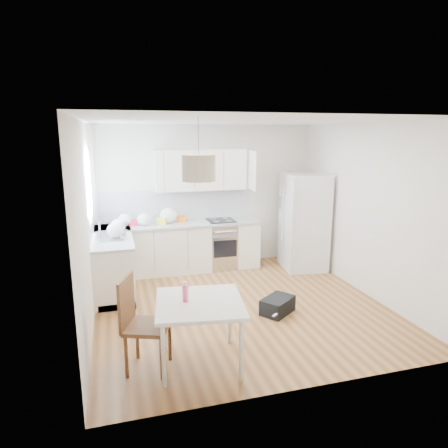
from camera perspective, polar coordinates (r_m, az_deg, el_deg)
name	(u,v)px	position (r m, az deg, el deg)	size (l,w,h in m)	color
floor	(240,305)	(6.15, 2.25, -11.52)	(4.20, 4.20, 0.00)	brown
ceiling	(241,121)	(5.61, 2.50, 14.53)	(4.20, 4.20, 0.00)	white
wall_back	(207,196)	(7.72, -2.48, 3.98)	(4.20, 4.20, 0.00)	silver
wall_left	(86,227)	(5.47, -19.06, -0.38)	(4.20, 4.20, 0.00)	silver
wall_right	(367,210)	(6.67, 19.79, 1.85)	(4.20, 4.20, 0.00)	silver
window_glassblock	(89,185)	(6.53, -18.70, 5.26)	(0.02, 1.00, 1.00)	#BFE0F9
cabinets_back	(180,248)	(7.51, -6.35, -3.45)	(3.00, 0.60, 0.88)	white
cabinets_left	(114,263)	(6.85, -15.49, -5.45)	(0.60, 1.80, 0.88)	white
counter_back	(179,224)	(7.40, -6.43, -0.02)	(3.02, 0.64, 0.04)	#AEB0B3
counter_left	(112,236)	(6.73, -15.72, -1.72)	(0.64, 1.82, 0.04)	#AEB0B3
backsplash_back	(176,205)	(7.62, -6.85, 2.72)	(3.00, 0.01, 0.58)	white
backsplash_left	(91,219)	(6.67, -18.40, 0.71)	(0.01, 1.80, 0.58)	white
upper_cabinets	(201,170)	(7.47, -3.36, 7.73)	(1.70, 0.32, 0.75)	white
range_oven	(221,245)	(7.67, -0.44, -3.02)	(0.50, 0.61, 0.88)	#B9BBBE
sink	(112,236)	(6.67, -15.73, -1.70)	(0.50, 0.80, 0.16)	#B9BBBE
refrigerator	(304,221)	(7.73, 11.38, 0.38)	(0.86, 0.90, 1.81)	white
dining_table	(200,308)	(4.47, -3.50, -11.93)	(1.06, 1.06, 0.74)	beige
dining_chair	(148,324)	(4.49, -10.84, -13.89)	(0.45, 0.45, 1.06)	#4C2817
drink_bottle	(185,291)	(4.41, -5.55, -9.57)	(0.06, 0.06, 0.23)	#F5447B
gym_bag	(278,305)	(5.91, 7.65, -11.45)	(0.50, 0.32, 0.23)	black
pendant_lamp	(199,168)	(4.18, -3.62, 7.99)	(0.35, 0.35, 0.27)	beige
grocery_bag_a	(125,220)	(7.28, -13.97, 0.55)	(0.25, 0.21, 0.23)	white
grocery_bag_b	(144,220)	(7.27, -11.36, 0.62)	(0.24, 0.21, 0.22)	white
grocery_bag_c	(168,216)	(7.39, -7.96, 1.19)	(0.31, 0.27, 0.28)	white
grocery_bag_d	(118,226)	(6.88, -14.87, -0.22)	(0.25, 0.21, 0.22)	white
grocery_bag_e	(115,230)	(6.54, -15.24, -0.84)	(0.27, 0.23, 0.24)	white
snack_orange	(182,219)	(7.46, -6.09, 0.71)	(0.17, 0.11, 0.12)	orange
snack_yellow	(162,221)	(7.34, -8.82, 0.44)	(0.18, 0.11, 0.12)	yellow
snack_red	(132,223)	(7.30, -12.95, 0.13)	(0.15, 0.09, 0.10)	red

